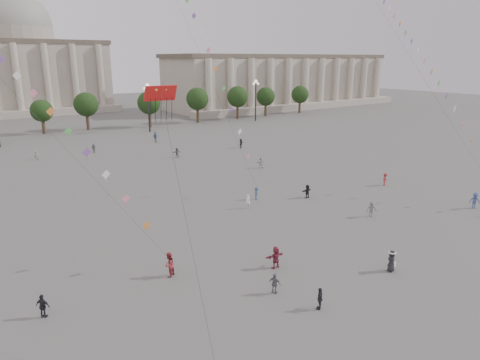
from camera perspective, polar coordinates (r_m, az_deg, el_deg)
ground at (r=34.83m, az=13.80°, el=-11.78°), size 360.00×360.00×0.00m
hall_east at (r=150.79m, az=5.72°, el=12.99°), size 84.00×26.22×17.20m
hall_central at (r=150.76m, az=-27.18°, el=13.58°), size 48.30×34.30×35.50m
tree_row at (r=101.06m, az=-21.86°, el=8.81°), size 137.12×5.12×8.00m
lamp_post_mid_east at (r=98.10m, az=-12.17°, el=10.55°), size 2.00×0.90×10.65m
lamp_post_far_east at (r=113.41m, az=2.11°, el=11.57°), size 2.00×0.90×10.65m
person_crowd_0 at (r=86.34m, az=-11.22°, el=5.64°), size 1.20×0.68×1.94m
person_crowd_3 at (r=51.07m, az=8.96°, el=-1.49°), size 1.53×0.58×1.62m
person_crowd_4 at (r=77.03m, az=-25.54°, el=3.00°), size 1.47×1.06×1.53m
person_crowd_6 at (r=46.52m, az=17.13°, el=-3.71°), size 1.28×1.10×1.72m
person_crowd_7 at (r=64.29m, az=2.80°, el=2.31°), size 1.58×0.73×1.64m
person_crowd_8 at (r=58.46m, az=18.79°, el=0.09°), size 1.20×0.89×1.66m
person_crowd_9 at (r=78.90m, az=0.12°, el=4.91°), size 1.53×1.41×1.71m
person_crowd_12 at (r=71.96m, az=-8.40°, el=3.62°), size 1.55×0.62×1.63m
person_crowd_13 at (r=46.93m, az=1.02°, el=-2.87°), size 0.71×0.61×1.63m
person_crowd_14 at (r=53.53m, az=28.83°, el=-2.41°), size 1.33×1.29×1.82m
person_crowd_16 at (r=79.04m, az=-18.94°, el=4.04°), size 1.04×0.61×1.67m
tourist_1 at (r=30.88m, az=-24.80°, el=-15.01°), size 0.93×0.96×1.61m
tourist_2 at (r=34.17m, az=4.79°, el=-10.22°), size 1.69×0.62×1.80m
tourist_3 at (r=30.83m, az=4.66°, el=-13.60°), size 0.72×0.96×1.51m
tourist_4 at (r=29.52m, az=10.60°, el=-15.26°), size 0.96×0.81×1.54m
kite_flyer_0 at (r=33.21m, az=-9.45°, el=-11.08°), size 1.19×1.12×1.94m
kite_flyer_1 at (r=49.94m, az=2.22°, el=-1.79°), size 1.11×1.00×1.49m
hat_person at (r=35.55m, az=19.56°, el=-10.07°), size 0.92×0.68×1.71m
dragon_kite at (r=29.19m, az=-10.45°, el=9.76°), size 2.88×6.38×17.47m
kite_train_east at (r=72.96m, az=19.87°, el=19.39°), size 23.79×44.79×63.30m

